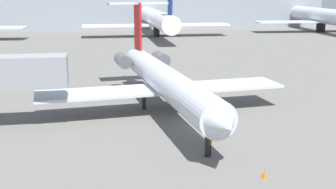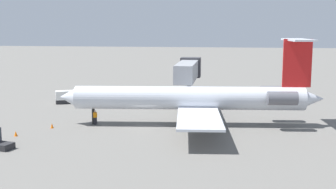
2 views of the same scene
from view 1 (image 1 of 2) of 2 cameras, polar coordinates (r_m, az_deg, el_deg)
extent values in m
cube|color=#66635E|center=(36.44, 2.80, -4.63)|extent=(400.00, 400.00, 0.10)
cylinder|color=silver|center=(39.95, -0.37, 1.85)|extent=(5.60, 26.41, 2.66)
cone|color=silver|center=(27.19, 7.41, -4.02)|extent=(2.76, 2.47, 2.53)
cone|color=silver|center=(53.41, -4.35, 4.84)|extent=(2.54, 2.84, 2.26)
cube|color=silver|center=(43.12, 7.35, 1.22)|extent=(11.37, 5.61, 0.24)
cube|color=silver|center=(40.02, -9.45, 0.17)|extent=(11.37, 5.61, 0.24)
cylinder|color=#595960|center=(50.09, -0.97, 4.75)|extent=(1.85, 3.35, 1.50)
cylinder|color=#595960|center=(49.16, -6.02, 4.50)|extent=(1.85, 3.35, 1.50)
cube|color=red|center=(51.08, -4.01, 9.01)|extent=(0.60, 3.21, 5.42)
cube|color=silver|center=(50.93, -4.06, 11.93)|extent=(7.03, 3.15, 0.20)
cylinder|color=black|center=(30.37, 5.21, -6.54)|extent=(0.36, 0.36, 1.86)
cylinder|color=black|center=(42.77, 1.00, -0.46)|extent=(0.36, 0.36, 1.86)
cylinder|color=black|center=(41.99, -3.19, -0.75)|extent=(0.36, 0.36, 1.86)
cube|color=black|center=(30.84, 5.41, -7.23)|extent=(0.39, 0.34, 0.85)
cube|color=orange|center=(30.59, 5.44, -5.96)|extent=(0.47, 0.39, 0.60)
sphere|color=tan|center=(30.45, 5.46, -5.22)|extent=(0.24, 0.24, 0.24)
cone|color=orange|center=(27.91, 12.64, -10.17)|extent=(0.36, 0.36, 0.55)
cube|color=#8C939E|center=(140.21, -6.31, 11.42)|extent=(122.94, 25.68, 11.79)
cylinder|color=white|center=(107.39, -1.55, 10.00)|extent=(4.41, 42.84, 4.01)
cube|color=white|center=(107.51, -1.54, 9.15)|extent=(36.01, 6.33, 0.30)
cube|color=black|center=(107.65, -1.54, 8.30)|extent=(1.20, 2.80, 2.40)
cylinder|color=silver|center=(126.20, 19.63, 9.79)|extent=(5.66, 43.30, 4.00)
cube|color=silver|center=(126.30, 19.58, 9.06)|extent=(36.47, 7.39, 0.30)
cube|color=black|center=(126.42, 19.52, 8.34)|extent=(1.20, 2.80, 2.40)
camera|label=2|loc=(70.15, 42.98, 9.98)|focal=46.23mm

